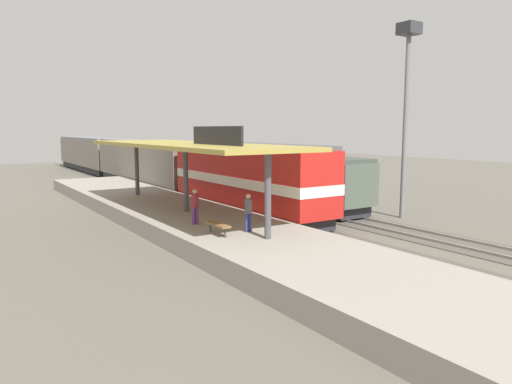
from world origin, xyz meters
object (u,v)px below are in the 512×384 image
object	(u,v)px
platform_bench	(217,225)
freight_car	(298,180)
person_walking	(195,205)
passenger_carriage_rear	(89,154)
passenger_carriage_front	(145,163)
locomotive	(246,178)
light_mast	(407,80)
person_waiting	(248,211)

from	to	relation	value
platform_bench	freight_car	bearing A→B (deg)	36.19
freight_car	person_walking	bearing A→B (deg)	-153.66
passenger_carriage_rear	freight_car	size ratio (longest dim) A/B	1.67
passenger_carriage_rear	freight_car	world-z (taller)	passenger_carriage_rear
platform_bench	person_walking	bearing A→B (deg)	85.50
platform_bench	passenger_carriage_front	xyz separation A→B (m)	(6.00, 25.19, 0.97)
passenger_carriage_front	person_walking	world-z (taller)	passenger_carriage_front
platform_bench	freight_car	size ratio (longest dim) A/B	0.14
platform_bench	locomotive	bearing A→B (deg)	50.15
passenger_carriage_front	person_walking	xyz separation A→B (m)	(-5.79, -22.58, -0.46)
passenger_carriage_rear	person_walking	size ratio (longest dim) A/B	11.70
light_mast	person_waiting	size ratio (longest dim) A/B	6.84
passenger_carriage_front	freight_car	bearing A→B (deg)	-75.22
freight_car	passenger_carriage_rear	bearing A→B (deg)	96.86
person_waiting	person_walking	xyz separation A→B (m)	(-1.25, 2.82, 0.00)
locomotive	passenger_carriage_rear	size ratio (longest dim) A/B	0.72
person_walking	locomotive	bearing A→B (deg)	38.32
passenger_carriage_front	passenger_carriage_rear	xyz separation A→B (m)	(0.00, 20.80, 0.00)
passenger_carriage_rear	freight_car	bearing A→B (deg)	-83.14
passenger_carriage_rear	person_walking	xyz separation A→B (m)	(-5.79, -43.38, -0.46)
passenger_carriage_rear	person_waiting	size ratio (longest dim) A/B	11.70
person_waiting	person_walking	world-z (taller)	same
light_mast	person_waiting	world-z (taller)	light_mast
light_mast	passenger_carriage_rear	bearing A→B (deg)	99.94
platform_bench	person_walking	distance (m)	2.67
passenger_carriage_rear	person_waiting	distance (m)	46.42
platform_bench	person_walking	world-z (taller)	person_walking
passenger_carriage_front	light_mast	xyz separation A→B (m)	(7.80, -23.71, 6.08)
platform_bench	person_waiting	distance (m)	1.56
light_mast	platform_bench	bearing A→B (deg)	-173.90
passenger_carriage_rear	person_walking	world-z (taller)	passenger_carriage_rear
freight_car	person_waiting	xyz separation A→B (m)	(-9.14, -7.96, -0.12)
platform_bench	light_mast	distance (m)	15.57
locomotive	light_mast	world-z (taller)	light_mast
freight_car	person_walking	xyz separation A→B (m)	(-10.39, -5.15, -0.12)
platform_bench	passenger_carriage_front	world-z (taller)	passenger_carriage_front
freight_car	light_mast	xyz separation A→B (m)	(3.20, -6.28, 6.43)
person_waiting	passenger_carriage_rear	bearing A→B (deg)	84.38
passenger_carriage_front	passenger_carriage_rear	bearing A→B (deg)	90.00
person_waiting	freight_car	bearing A→B (deg)	41.06
locomotive	person_walking	size ratio (longest dim) A/B	8.44
person_waiting	person_walking	bearing A→B (deg)	113.96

